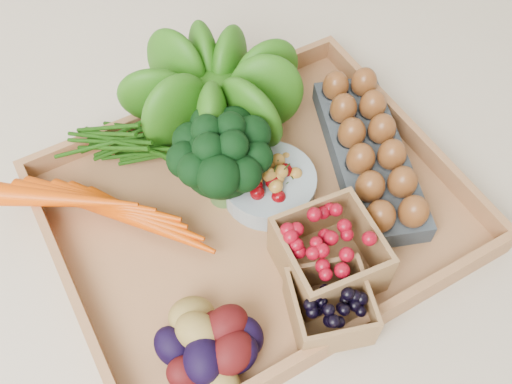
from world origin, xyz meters
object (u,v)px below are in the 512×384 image
broccoli (223,174)px  egg_carton (368,157)px  tray (256,213)px  cherry_bowl (269,185)px

broccoli → egg_carton: size_ratio=0.49×
tray → egg_carton: size_ratio=1.89×
tray → cherry_bowl: size_ratio=4.08×
broccoli → tray: bearing=-56.3°
tray → cherry_bowl: (0.03, 0.02, 0.03)m
tray → cherry_bowl: bearing=29.5°
cherry_bowl → egg_carton: size_ratio=0.46×
tray → egg_carton: (0.19, -0.01, 0.02)m
tray → egg_carton: bearing=-3.1°
cherry_bowl → egg_carton: (0.15, -0.03, -0.00)m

